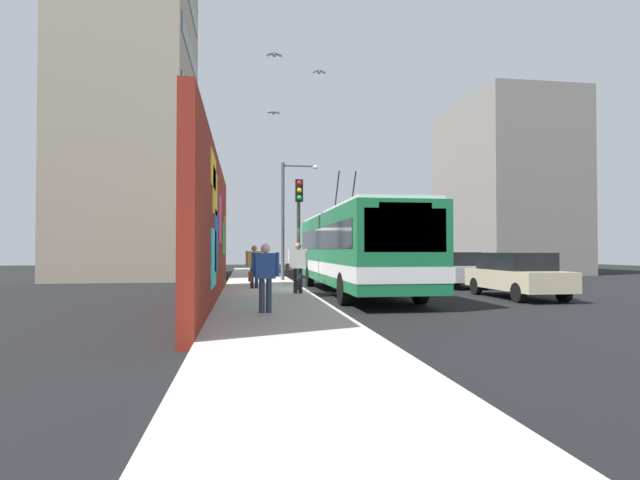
{
  "coord_description": "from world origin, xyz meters",
  "views": [
    {
      "loc": [
        -19.48,
        2.39,
        1.66
      ],
      "look_at": [
        0.5,
        -0.63,
        2.08
      ],
      "focal_mm": 28.18,
      "sensor_mm": 36.0,
      "label": 1
    }
  ],
  "objects_px": {
    "city_bus": "(354,248)",
    "parked_car_champagne": "(516,274)",
    "pedestrian_midblock": "(254,263)",
    "pedestrian_at_curb": "(298,263)",
    "pedestrian_near_wall": "(265,272)",
    "traffic_light": "(299,215)",
    "parked_car_silver": "(454,269)",
    "street_lamp": "(287,211)"
  },
  "relations": [
    {
      "from": "city_bus",
      "to": "parked_car_champagne",
      "type": "height_order",
      "value": "city_bus"
    },
    {
      "from": "pedestrian_midblock",
      "to": "city_bus",
      "type": "bearing_deg",
      "value": -107.52
    },
    {
      "from": "pedestrian_at_curb",
      "to": "parked_car_champagne",
      "type": "bearing_deg",
      "value": -99.66
    },
    {
      "from": "pedestrian_near_wall",
      "to": "traffic_light",
      "type": "distance_m",
      "value": 7.08
    },
    {
      "from": "parked_car_champagne",
      "to": "pedestrian_near_wall",
      "type": "distance_m",
      "value": 9.78
    },
    {
      "from": "parked_car_silver",
      "to": "traffic_light",
      "type": "height_order",
      "value": "traffic_light"
    },
    {
      "from": "city_bus",
      "to": "traffic_light",
      "type": "height_order",
      "value": "city_bus"
    },
    {
      "from": "parked_car_champagne",
      "to": "traffic_light",
      "type": "distance_m",
      "value": 8.08
    },
    {
      "from": "parked_car_silver",
      "to": "pedestrian_near_wall",
      "type": "relative_size",
      "value": 2.53
    },
    {
      "from": "pedestrian_at_curb",
      "to": "pedestrian_midblock",
      "type": "bearing_deg",
      "value": 29.94
    },
    {
      "from": "parked_car_silver",
      "to": "pedestrian_midblock",
      "type": "relative_size",
      "value": 2.48
    },
    {
      "from": "parked_car_champagne",
      "to": "pedestrian_midblock",
      "type": "distance_m",
      "value": 9.78
    },
    {
      "from": "pedestrian_near_wall",
      "to": "pedestrian_at_curb",
      "type": "relative_size",
      "value": 0.94
    },
    {
      "from": "pedestrian_midblock",
      "to": "street_lamp",
      "type": "distance_m",
      "value": 6.3
    },
    {
      "from": "traffic_light",
      "to": "street_lamp",
      "type": "relative_size",
      "value": 0.7
    },
    {
      "from": "street_lamp",
      "to": "traffic_light",
      "type": "bearing_deg",
      "value": 178.83
    },
    {
      "from": "pedestrian_midblock",
      "to": "parked_car_silver",
      "type": "bearing_deg",
      "value": -80.96
    },
    {
      "from": "city_bus",
      "to": "parked_car_silver",
      "type": "distance_m",
      "value": 5.9
    },
    {
      "from": "pedestrian_midblock",
      "to": "parked_car_champagne",
      "type": "bearing_deg",
      "value": -113.07
    },
    {
      "from": "parked_car_champagne",
      "to": "pedestrian_at_curb",
      "type": "distance_m",
      "value": 7.64
    },
    {
      "from": "pedestrian_near_wall",
      "to": "street_lamp",
      "type": "relative_size",
      "value": 0.28
    },
    {
      "from": "pedestrian_midblock",
      "to": "traffic_light",
      "type": "relative_size",
      "value": 0.4
    },
    {
      "from": "city_bus",
      "to": "street_lamp",
      "type": "relative_size",
      "value": 2.09
    },
    {
      "from": "parked_car_champagne",
      "to": "street_lamp",
      "type": "xyz_separation_m",
      "value": [
        9.33,
        7.21,
        2.82
      ]
    },
    {
      "from": "parked_car_silver",
      "to": "pedestrian_midblock",
      "type": "bearing_deg",
      "value": 99.04
    },
    {
      "from": "traffic_light",
      "to": "street_lamp",
      "type": "distance_m",
      "value": 6.77
    },
    {
      "from": "parked_car_silver",
      "to": "pedestrian_at_curb",
      "type": "height_order",
      "value": "pedestrian_at_curb"
    },
    {
      "from": "parked_car_silver",
      "to": "street_lamp",
      "type": "bearing_deg",
      "value": 60.59
    },
    {
      "from": "parked_car_silver",
      "to": "pedestrian_at_curb",
      "type": "distance_m",
      "value": 8.52
    },
    {
      "from": "parked_car_silver",
      "to": "street_lamp",
      "type": "distance_m",
      "value": 8.75
    },
    {
      "from": "city_bus",
      "to": "parked_car_champagne",
      "type": "relative_size",
      "value": 2.83
    },
    {
      "from": "parked_car_champagne",
      "to": "pedestrian_near_wall",
      "type": "xyz_separation_m",
      "value": [
        -4.06,
        8.89,
        0.3
      ]
    },
    {
      "from": "parked_car_champagne",
      "to": "traffic_light",
      "type": "relative_size",
      "value": 1.06
    },
    {
      "from": "pedestrian_at_curb",
      "to": "traffic_light",
      "type": "distance_m",
      "value": 2.22
    },
    {
      "from": "city_bus",
      "to": "parked_car_silver",
      "type": "bearing_deg",
      "value": -63.18
    },
    {
      "from": "pedestrian_at_curb",
      "to": "street_lamp",
      "type": "height_order",
      "value": "street_lamp"
    },
    {
      "from": "city_bus",
      "to": "pedestrian_at_curb",
      "type": "bearing_deg",
      "value": 120.18
    },
    {
      "from": "pedestrian_at_curb",
      "to": "parked_car_silver",
      "type": "bearing_deg",
      "value": -62.12
    },
    {
      "from": "pedestrian_at_curb",
      "to": "traffic_light",
      "type": "relative_size",
      "value": 0.42
    },
    {
      "from": "parked_car_silver",
      "to": "pedestrian_at_curb",
      "type": "bearing_deg",
      "value": 117.88
    },
    {
      "from": "parked_car_champagne",
      "to": "pedestrian_midblock",
      "type": "bearing_deg",
      "value": 66.93
    },
    {
      "from": "city_bus",
      "to": "pedestrian_midblock",
      "type": "xyz_separation_m",
      "value": [
        1.2,
        3.8,
        -0.6
      ]
    }
  ]
}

